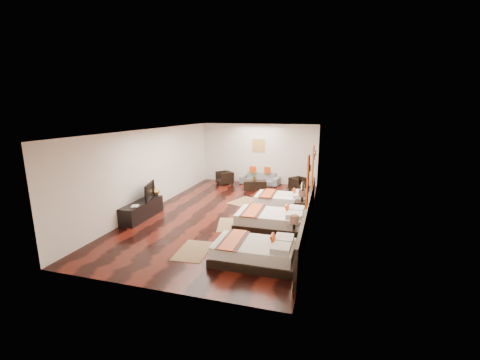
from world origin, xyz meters
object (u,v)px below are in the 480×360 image
(armchair_left, at_px, (225,178))
(bed_far, at_px, (282,201))
(nightstand_a, at_px, (294,235))
(nightstand_b, at_px, (302,207))
(bed_near, at_px, (255,252))
(coffee_table, at_px, (255,185))
(sofa, at_px, (260,179))
(tv, at_px, (147,191))
(figurine, at_px, (155,191))
(bed_mid, at_px, (272,220))
(armchair_right, at_px, (298,184))
(book, at_px, (131,206))
(table_plant, at_px, (255,177))
(tv_console, at_px, (142,210))

(armchair_left, bearing_deg, bed_far, 2.56)
(nightstand_a, height_order, nightstand_b, nightstand_b)
(bed_near, xyz_separation_m, coffee_table, (-1.55, 6.51, -0.05))
(nightstand_b, distance_m, sofa, 4.69)
(tv, relative_size, figurine, 3.08)
(nightstand_a, bearing_deg, bed_mid, 127.38)
(bed_near, bearing_deg, armchair_left, 114.01)
(bed_mid, bearing_deg, figurine, 172.22)
(nightstand_b, bearing_deg, armchair_right, 97.43)
(book, xyz_separation_m, table_plant, (2.64, 5.21, -0.02))
(bed_far, distance_m, figurine, 4.49)
(tv_console, bearing_deg, book, -90.00)
(bed_near, height_order, tv, tv)
(book, bearing_deg, bed_far, 34.69)
(bed_mid, xyz_separation_m, bed_far, (-0.00, 2.12, -0.02))
(nightstand_a, distance_m, table_plant, 5.89)
(bed_mid, distance_m, armchair_right, 4.75)
(bed_far, xyz_separation_m, table_plant, (-1.56, 2.31, 0.30))
(table_plant, bearing_deg, sofa, 89.58)
(sofa, relative_size, coffee_table, 1.85)
(nightstand_a, xyz_separation_m, tv, (-4.89, 0.99, 0.55))
(bed_far, height_order, figurine, figurine)
(figurine, height_order, coffee_table, figurine)
(book, xyz_separation_m, figurine, (0.00, 1.35, 0.15))
(tv, bearing_deg, coffee_table, -47.41)
(nightstand_a, height_order, tv, tv)
(bed_near, bearing_deg, table_plant, 103.35)
(tv_console, bearing_deg, tv, 79.37)
(bed_near, height_order, coffee_table, bed_near)
(sofa, relative_size, table_plant, 6.23)
(tv, distance_m, armchair_left, 5.06)
(bed_far, relative_size, book, 6.57)
(tv_console, distance_m, armchair_right, 6.72)
(nightstand_a, distance_m, coffee_table, 5.84)
(bed_near, distance_m, armchair_left, 7.74)
(bed_far, xyz_separation_m, armchair_left, (-3.15, 2.82, 0.06))
(tv_console, xyz_separation_m, armchair_right, (4.50, 5.00, 0.02))
(nightstand_b, height_order, armchair_left, nightstand_b)
(tv, xyz_separation_m, figurine, (-0.05, 0.56, -0.12))
(bed_near, xyz_separation_m, tv_console, (-4.19, 1.87, 0.03))
(bed_far, relative_size, nightstand_b, 2.07)
(figurine, relative_size, coffee_table, 0.32)
(bed_far, height_order, armchair_left, bed_far)
(bed_near, relative_size, tv, 1.91)
(nightstand_b, distance_m, table_plant, 3.87)
(bed_mid, height_order, tv_console, bed_mid)
(bed_near, xyz_separation_m, bed_mid, (0.00, 2.13, 0.02))
(nightstand_b, xyz_separation_m, armchair_right, (-0.44, 3.41, -0.03))
(book, relative_size, coffee_table, 0.29)
(bed_far, xyz_separation_m, tv_console, (-4.19, -2.38, 0.03))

